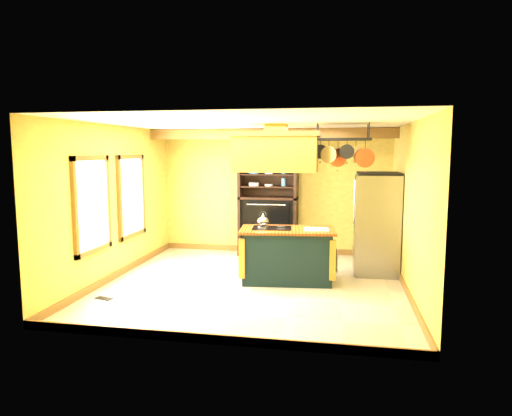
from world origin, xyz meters
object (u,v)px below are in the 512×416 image
(kitchen_island, at_px, (287,254))
(pot_rack, at_px, (343,147))
(hutch, at_px, (268,215))
(range_hood, at_px, (276,151))
(refrigerator, at_px, (376,225))

(kitchen_island, distance_m, pot_rack, 2.06)
(kitchen_island, xyz_separation_m, hutch, (-0.63, 1.98, 0.39))
(kitchen_island, height_order, range_hood, range_hood)
(kitchen_island, relative_size, range_hood, 1.15)
(refrigerator, bearing_deg, hutch, 152.94)
(range_hood, relative_size, hutch, 0.67)
(pot_rack, bearing_deg, range_hood, 180.00)
(kitchen_island, height_order, hutch, hutch)
(range_hood, distance_m, refrigerator, 2.38)
(range_hood, bearing_deg, pot_rack, -0.00)
(kitchen_island, distance_m, hutch, 2.12)
(kitchen_island, height_order, pot_rack, pot_rack)
(refrigerator, height_order, hutch, hutch)
(kitchen_island, xyz_separation_m, pot_rack, (0.91, -0.00, 1.84))
(range_hood, bearing_deg, kitchen_island, 0.18)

